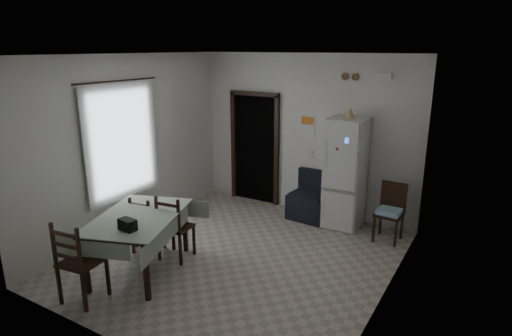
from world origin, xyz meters
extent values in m
plane|color=#B5A894|center=(0.00, 0.00, 0.00)|extent=(4.50, 4.50, 0.00)
cube|color=black|center=(-1.05, 2.46, 1.05)|extent=(0.90, 0.45, 2.10)
cube|color=black|center=(-1.54, 2.22, 1.05)|extent=(0.08, 0.10, 2.18)
cube|color=black|center=(-0.56, 2.22, 1.05)|extent=(0.08, 0.10, 2.18)
cube|color=black|center=(-1.05, 2.22, 2.14)|extent=(1.06, 0.10, 0.08)
cube|color=silver|center=(-2.15, -0.20, 1.55)|extent=(0.10, 1.20, 1.60)
cube|color=silver|center=(-2.04, -0.20, 1.55)|extent=(0.02, 1.45, 1.85)
cylinder|color=black|center=(-2.03, -0.20, 2.50)|extent=(0.02, 1.60, 0.02)
cube|color=white|center=(0.05, 2.24, 1.62)|extent=(0.28, 0.02, 0.40)
cube|color=orange|center=(0.05, 2.23, 1.72)|extent=(0.24, 0.01, 0.14)
cube|color=beige|center=(0.15, 2.24, 1.10)|extent=(0.08, 0.02, 0.12)
cylinder|color=brown|center=(0.70, 2.23, 2.52)|extent=(0.12, 0.03, 0.12)
cylinder|color=brown|center=(0.88, 2.23, 2.52)|extent=(0.12, 0.03, 0.12)
cube|color=white|center=(1.35, 2.21, 2.55)|extent=(0.25, 0.07, 0.09)
cone|color=tan|center=(0.91, 1.95, 1.97)|extent=(0.23, 0.23, 0.17)
cube|color=black|center=(-0.72, -1.40, 0.88)|extent=(0.23, 0.15, 0.14)
camera|label=1|loc=(3.14, -4.78, 3.00)|focal=30.00mm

